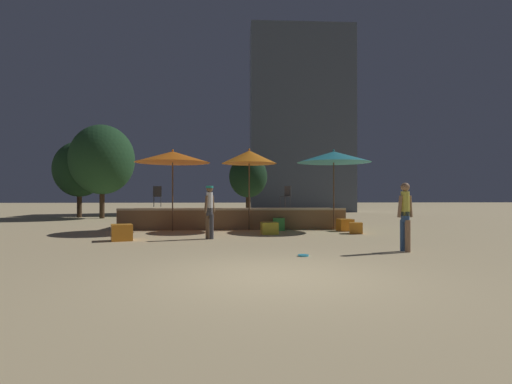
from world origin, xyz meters
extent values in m
plane|color=#D1B784|center=(0.00, 0.00, 0.00)|extent=(120.00, 120.00, 0.00)
cube|color=olive|center=(-0.79, 10.19, 0.38)|extent=(8.91, 2.82, 0.76)
cube|color=#CCB793|center=(-0.79, 8.82, 0.80)|extent=(8.91, 0.12, 0.08)
cylinder|color=brown|center=(3.13, 8.58, 1.31)|extent=(0.05, 0.05, 2.63)
cone|color=teal|center=(3.13, 8.58, 2.84)|extent=(2.87, 2.87, 0.43)
sphere|color=teal|center=(3.13, 8.58, 3.10)|extent=(0.08, 0.08, 0.08)
cylinder|color=brown|center=(-3.08, 8.52, 1.30)|extent=(0.05, 0.05, 2.59)
cone|color=orange|center=(-3.08, 8.52, 2.81)|extent=(2.84, 2.84, 0.43)
sphere|color=orange|center=(-3.08, 8.52, 3.06)|extent=(0.08, 0.08, 0.08)
cylinder|color=brown|center=(-0.16, 8.66, 1.29)|extent=(0.05, 0.05, 2.58)
cone|color=orange|center=(-0.16, 8.66, 2.83)|extent=(2.14, 2.14, 0.51)
sphere|color=orange|center=(-0.16, 8.66, 3.13)|extent=(0.08, 0.08, 0.08)
cube|color=orange|center=(3.57, 7.16, 0.19)|extent=(0.56, 0.56, 0.39)
cube|color=orange|center=(-4.10, 5.39, 0.24)|extent=(0.76, 0.76, 0.49)
cube|color=orange|center=(3.46, 8.17, 0.23)|extent=(0.59, 0.59, 0.45)
cube|color=#4CC651|center=(0.97, 8.49, 0.24)|extent=(0.48, 0.48, 0.48)
cube|color=yellow|center=(0.49, 7.10, 0.21)|extent=(0.60, 0.60, 0.41)
cylinder|color=#2D4C7F|center=(3.39, 2.77, 0.38)|extent=(0.13, 0.13, 0.77)
cylinder|color=#997051|center=(3.44, 2.62, 0.38)|extent=(0.13, 0.13, 0.77)
cylinder|color=#2D4C7F|center=(3.42, 2.69, 0.85)|extent=(0.20, 0.20, 0.24)
cylinder|color=#D8D14C|center=(3.42, 2.69, 1.16)|extent=(0.20, 0.20, 0.59)
cylinder|color=#997051|center=(3.26, 2.64, 1.09)|extent=(0.16, 0.12, 0.53)
cylinder|color=#997051|center=(3.57, 2.75, 1.09)|extent=(0.14, 0.12, 0.53)
sphere|color=#997051|center=(3.42, 2.69, 1.56)|extent=(0.21, 0.21, 0.21)
cylinder|color=#3F3F47|center=(-1.43, 5.67, 0.38)|extent=(0.13, 0.13, 0.76)
cylinder|color=brown|center=(-1.56, 5.76, 0.38)|extent=(0.13, 0.13, 0.76)
cylinder|color=#3F3F47|center=(-1.49, 5.71, 0.84)|extent=(0.20, 0.20, 0.24)
cylinder|color=white|center=(-1.49, 5.71, 1.16)|extent=(0.20, 0.20, 0.59)
cylinder|color=brown|center=(-1.40, 5.84, 1.09)|extent=(0.15, 0.16, 0.53)
cylinder|color=brown|center=(-1.59, 5.59, 1.09)|extent=(0.15, 0.16, 0.53)
sphere|color=brown|center=(-1.49, 5.71, 1.55)|extent=(0.21, 0.21, 0.21)
cylinder|color=teal|center=(-1.49, 5.71, 1.62)|extent=(0.23, 0.23, 0.07)
cylinder|color=#2D3338|center=(-4.00, 11.15, 1.07)|extent=(0.02, 0.02, 0.45)
cylinder|color=#2D3338|center=(-4.30, 11.10, 1.07)|extent=(0.02, 0.02, 0.45)
cylinder|color=#2D3338|center=(-3.95, 10.85, 1.07)|extent=(0.02, 0.02, 0.45)
cylinder|color=#2D3338|center=(-4.25, 10.80, 1.07)|extent=(0.02, 0.02, 0.45)
cylinder|color=#2D3338|center=(-4.12, 10.97, 1.29)|extent=(0.40, 0.40, 0.02)
cube|color=#2D3338|center=(-4.10, 10.81, 1.52)|extent=(0.36, 0.09, 0.45)
cylinder|color=#47474C|center=(1.20, 10.07, 1.07)|extent=(0.02, 0.02, 0.45)
cylinder|color=#47474C|center=(1.40, 9.85, 1.07)|extent=(0.02, 0.02, 0.45)
cylinder|color=#47474C|center=(1.43, 10.27, 1.07)|extent=(0.02, 0.02, 0.45)
cylinder|color=#47474C|center=(1.62, 10.05, 1.07)|extent=(0.02, 0.02, 0.45)
cylinder|color=#47474C|center=(1.41, 10.06, 1.29)|extent=(0.40, 0.40, 0.02)
cube|color=#47474C|center=(1.54, 10.17, 1.52)|extent=(0.26, 0.29, 0.45)
cylinder|color=#33B2D8|center=(0.83, 2.12, 0.02)|extent=(0.24, 0.24, 0.03)
cylinder|color=#3D2B1C|center=(-8.40, 16.70, 0.88)|extent=(0.28, 0.28, 1.76)
ellipsoid|color=#1E4223|center=(-8.40, 16.70, 3.40)|extent=(3.65, 3.65, 4.02)
cylinder|color=#3D2B1C|center=(0.05, 16.72, 0.71)|extent=(0.28, 0.28, 1.43)
ellipsoid|color=black|center=(0.05, 16.72, 2.44)|extent=(2.25, 2.25, 2.47)
cylinder|color=#3D2B1C|center=(-10.09, 17.77, 0.77)|extent=(0.28, 0.28, 1.55)
ellipsoid|color=#19381E|center=(-10.09, 17.77, 2.91)|extent=(3.02, 3.02, 3.33)
cube|color=#4C5666|center=(4.59, 25.27, 7.36)|extent=(8.20, 3.38, 14.72)
camera|label=1|loc=(-0.68, -6.75, 1.39)|focal=28.00mm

